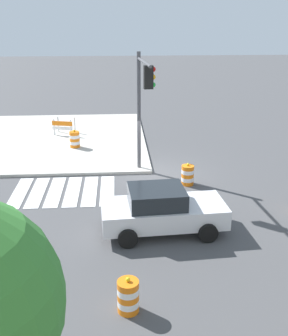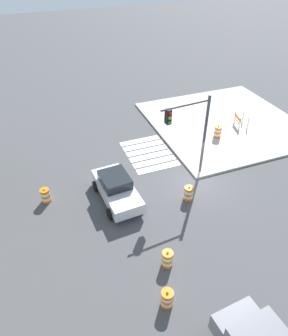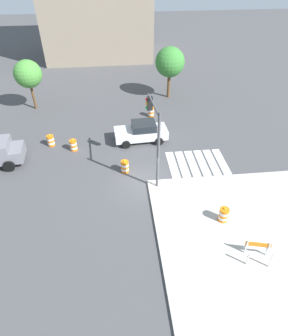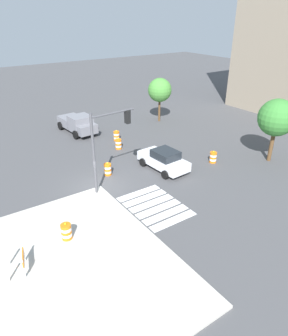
{
  "view_description": "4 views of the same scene",
  "coord_description": "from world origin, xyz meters",
  "px_view_note": "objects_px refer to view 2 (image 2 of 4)",
  "views": [
    {
      "loc": [
        1.63,
        17.98,
        7.17
      ],
      "look_at": [
        0.55,
        2.25,
        1.18
      ],
      "focal_mm": 43.22,
      "sensor_mm": 36.0,
      "label": 1
    },
    {
      "loc": [
        -13.82,
        9.02,
        13.16
      ],
      "look_at": [
        1.47,
        3.14,
        0.79
      ],
      "focal_mm": 33.52,
      "sensor_mm": 36.0,
      "label": 2
    },
    {
      "loc": [
        -1.86,
        -15.37,
        13.36
      ],
      "look_at": [
        -0.15,
        0.65,
        0.75
      ],
      "focal_mm": 31.46,
      "sensor_mm": 36.0,
      "label": 3
    },
    {
      "loc": [
        17.29,
        -8.07,
        11.06
      ],
      "look_at": [
        1.73,
        2.51,
        1.57
      ],
      "focal_mm": 33.18,
      "sensor_mm": 36.0,
      "label": 4
    }
  ],
  "objects_px": {
    "sports_car": "(116,188)",
    "construction_barricade": "(239,119)",
    "traffic_barrel_crosswalk_end": "(167,259)",
    "traffic_barrel_median_near": "(46,195)",
    "traffic_barrel_near_corner": "(167,298)",
    "traffic_barrel_on_sidewalk": "(218,132)",
    "traffic_barrel_median_far": "(189,193)",
    "traffic_light_pole": "(191,126)"
  },
  "relations": [
    {
      "from": "sports_car",
      "to": "construction_barricade",
      "type": "xyz_separation_m",
      "value": [
        4.83,
        -12.12,
        -0.09
      ]
    },
    {
      "from": "traffic_barrel_on_sidewalk",
      "to": "construction_barricade",
      "type": "distance_m",
      "value": 2.8
    },
    {
      "from": "traffic_barrel_median_far",
      "to": "traffic_light_pole",
      "type": "bearing_deg",
      "value": -22.94
    },
    {
      "from": "traffic_barrel_crosswalk_end",
      "to": "traffic_barrel_median_far",
      "type": "relative_size",
      "value": 1.0
    },
    {
      "from": "traffic_barrel_crosswalk_end",
      "to": "construction_barricade",
      "type": "height_order",
      "value": "construction_barricade"
    },
    {
      "from": "sports_car",
      "to": "traffic_barrel_median_far",
      "type": "height_order",
      "value": "sports_car"
    },
    {
      "from": "traffic_barrel_near_corner",
      "to": "traffic_light_pole",
      "type": "height_order",
      "value": "traffic_light_pole"
    },
    {
      "from": "traffic_barrel_near_corner",
      "to": "traffic_barrel_median_near",
      "type": "xyz_separation_m",
      "value": [
        8.7,
        4.09,
        0.0
      ]
    },
    {
      "from": "traffic_barrel_crosswalk_end",
      "to": "traffic_barrel_median_near",
      "type": "bearing_deg",
      "value": 36.04
    },
    {
      "from": "traffic_barrel_on_sidewalk",
      "to": "traffic_barrel_near_corner",
      "type": "bearing_deg",
      "value": 139.96
    },
    {
      "from": "traffic_barrel_median_near",
      "to": "traffic_barrel_median_far",
      "type": "distance_m",
      "value": 8.65
    },
    {
      "from": "traffic_barrel_on_sidewalk",
      "to": "sports_car",
      "type": "bearing_deg",
      "value": 112.28
    },
    {
      "from": "traffic_barrel_near_corner",
      "to": "traffic_light_pole",
      "type": "xyz_separation_m",
      "value": [
        7.74,
        -4.88,
        3.46
      ]
    },
    {
      "from": "traffic_barrel_on_sidewalk",
      "to": "traffic_barrel_median_far",
      "type": "bearing_deg",
      "value": 135.4
    },
    {
      "from": "traffic_barrel_near_corner",
      "to": "construction_barricade",
      "type": "bearing_deg",
      "value": -44.74
    },
    {
      "from": "traffic_barrel_near_corner",
      "to": "traffic_barrel_on_sidewalk",
      "type": "xyz_separation_m",
      "value": [
        11.28,
        -9.48,
        0.15
      ]
    },
    {
      "from": "traffic_barrel_near_corner",
      "to": "traffic_barrel_crosswalk_end",
      "type": "height_order",
      "value": "same"
    },
    {
      "from": "sports_car",
      "to": "traffic_barrel_on_sidewalk",
      "type": "height_order",
      "value": "sports_car"
    },
    {
      "from": "traffic_barrel_crosswalk_end",
      "to": "traffic_light_pole",
      "type": "xyz_separation_m",
      "value": [
        5.85,
        -4.01,
        3.46
      ]
    },
    {
      "from": "traffic_barrel_near_corner",
      "to": "traffic_barrel_crosswalk_end",
      "type": "distance_m",
      "value": 2.08
    },
    {
      "from": "traffic_barrel_crosswalk_end",
      "to": "traffic_barrel_on_sidewalk",
      "type": "height_order",
      "value": "traffic_barrel_on_sidewalk"
    },
    {
      "from": "traffic_barrel_median_near",
      "to": "traffic_light_pole",
      "type": "relative_size",
      "value": 0.19
    },
    {
      "from": "sports_car",
      "to": "construction_barricade",
      "type": "height_order",
      "value": "sports_car"
    },
    {
      "from": "traffic_barrel_median_far",
      "to": "traffic_barrel_on_sidewalk",
      "type": "distance_m",
      "value": 7.73
    },
    {
      "from": "traffic_barrel_near_corner",
      "to": "traffic_barrel_median_far",
      "type": "height_order",
      "value": "same"
    },
    {
      "from": "traffic_barrel_median_far",
      "to": "construction_barricade",
      "type": "height_order",
      "value": "construction_barricade"
    },
    {
      "from": "construction_barricade",
      "to": "sports_car",
      "type": "bearing_deg",
      "value": 111.72
    },
    {
      "from": "sports_car",
      "to": "traffic_barrel_median_far",
      "type": "xyz_separation_m",
      "value": [
        -1.61,
        -4.06,
        -0.36
      ]
    },
    {
      "from": "traffic_barrel_median_far",
      "to": "construction_barricade",
      "type": "distance_m",
      "value": 10.32
    },
    {
      "from": "construction_barricade",
      "to": "traffic_light_pole",
      "type": "height_order",
      "value": "traffic_light_pole"
    },
    {
      "from": "traffic_barrel_near_corner",
      "to": "traffic_light_pole",
      "type": "bearing_deg",
      "value": -32.25
    },
    {
      "from": "traffic_barrel_crosswalk_end",
      "to": "traffic_barrel_median_near",
      "type": "xyz_separation_m",
      "value": [
        6.82,
        4.96,
        0.0
      ]
    },
    {
      "from": "traffic_barrel_median_near",
      "to": "construction_barricade",
      "type": "height_order",
      "value": "construction_barricade"
    },
    {
      "from": "traffic_barrel_on_sidewalk",
      "to": "traffic_light_pole",
      "type": "bearing_deg",
      "value": 127.63
    },
    {
      "from": "traffic_barrel_median_far",
      "to": "traffic_barrel_on_sidewalk",
      "type": "height_order",
      "value": "traffic_barrel_on_sidewalk"
    },
    {
      "from": "sports_car",
      "to": "construction_barricade",
      "type": "distance_m",
      "value": 13.05
    },
    {
      "from": "construction_barricade",
      "to": "traffic_light_pole",
      "type": "relative_size",
      "value": 0.25
    },
    {
      "from": "traffic_barrel_crosswalk_end",
      "to": "traffic_light_pole",
      "type": "bearing_deg",
      "value": -34.44
    },
    {
      "from": "traffic_barrel_crosswalk_end",
      "to": "traffic_barrel_median_near",
      "type": "height_order",
      "value": "same"
    },
    {
      "from": "traffic_barrel_median_near",
      "to": "traffic_barrel_median_far",
      "type": "relative_size",
      "value": 1.0
    },
    {
      "from": "sports_car",
      "to": "construction_barricade",
      "type": "bearing_deg",
      "value": -68.28
    },
    {
      "from": "traffic_barrel_crosswalk_end",
      "to": "traffic_light_pole",
      "type": "relative_size",
      "value": 0.19
    }
  ]
}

